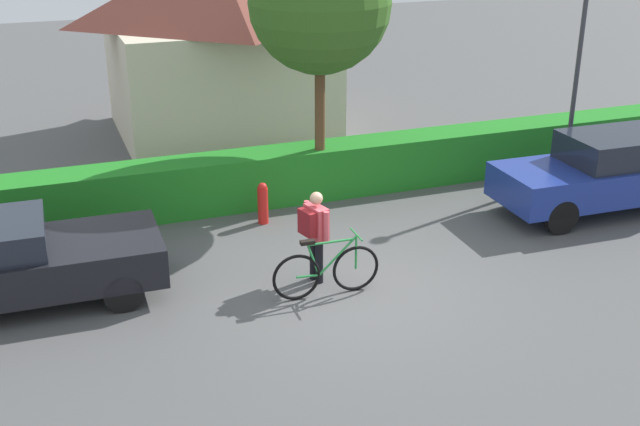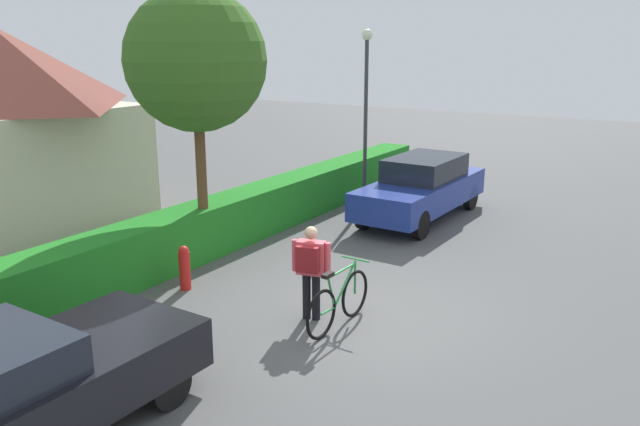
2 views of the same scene
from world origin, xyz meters
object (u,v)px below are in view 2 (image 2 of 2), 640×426
bicycle (339,302)px  fire_hydrant (185,267)px  person_rider (311,265)px  parked_car_far (422,187)px  street_lamp (366,96)px  parked_car_near (2,394)px  tree_kerbside (196,61)px

bicycle → fire_hydrant: size_ratio=2.15×
person_rider → fire_hydrant: person_rider is taller
person_rider → bicycle: bearing=-88.9°
parked_car_far → person_rider: bearing=-172.1°
street_lamp → bicycle: bearing=-155.0°
parked_car_near → street_lamp: 11.71m
bicycle → street_lamp: 7.87m
tree_kerbside → street_lamp: bearing=-8.1°
bicycle → tree_kerbside: (1.35, 3.93, 3.51)m
parked_car_near → parked_car_far: 11.11m
street_lamp → parked_car_far: bearing=-98.5°
street_lamp → fire_hydrant: bearing=-179.6°
parked_car_far → fire_hydrant: 6.83m
parked_car_far → tree_kerbside: (-5.15, 2.52, 3.13)m
parked_car_far → fire_hydrant: parked_car_far is taller
parked_car_near → person_rider: size_ratio=2.84×
bicycle → person_rider: person_rider is taller
bicycle → street_lamp: street_lamp is taller
fire_hydrant → street_lamp: bearing=0.4°
bicycle → parked_car_far: bearing=12.3°
parked_car_far → street_lamp: size_ratio=1.01×
parked_car_near → person_rider: 4.69m
tree_kerbside → person_rider: bearing=-111.6°
tree_kerbside → fire_hydrant: 3.89m
bicycle → fire_hydrant: 3.11m
fire_hydrant → tree_kerbside: bearing=29.6°
bicycle → street_lamp: bearing=25.0°
street_lamp → fire_hydrant: (-6.87, -0.05, -2.51)m
parked_car_near → parked_car_far: (11.11, -0.00, 0.08)m
person_rider → street_lamp: bearing=21.4°
bicycle → fire_hydrant: bearing=92.0°
parked_car_near → tree_kerbside: 7.21m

